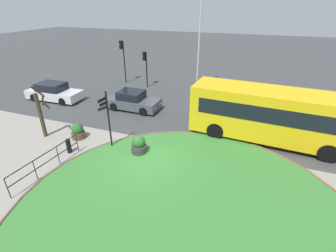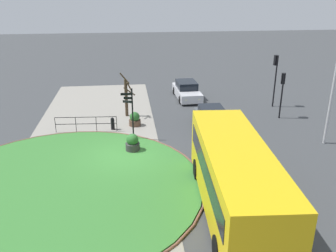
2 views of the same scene
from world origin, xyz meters
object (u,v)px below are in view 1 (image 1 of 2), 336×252
traffic_light_near (122,53)px  lamppost_tall (199,38)px  bus_yellow (272,115)px  car_near_lane (54,92)px  signpost_directional (107,116)px  street_tree_bare (41,113)px  traffic_light_far (145,61)px  car_far_lane (133,101)px  planter_near_signpost (139,146)px  bollard_foreground (69,146)px  planter_kerbside (78,132)px

traffic_light_near → lamppost_tall: size_ratio=0.47×
bus_yellow → car_near_lane: (-16.80, 0.87, -0.96)m
signpost_directional → car_near_lane: (-8.50, 4.91, -1.26)m
signpost_directional → car_near_lane: signpost_directional is taller
signpost_directional → street_tree_bare: size_ratio=0.99×
bus_yellow → traffic_light_far: 13.09m
traffic_light_far → car_far_lane: bearing=121.8°
signpost_directional → traffic_light_near: traffic_light_near is taller
car_far_lane → traffic_light_far: (-1.44, 5.43, 1.77)m
signpost_directional → planter_near_signpost: bearing=-0.5°
bollard_foreground → planter_near_signpost: planter_near_signpost is taller
car_near_lane → lamppost_tall: (10.48, 6.79, 3.93)m
signpost_directional → car_far_lane: signpost_directional is taller
lamppost_tall → signpost_directional: bearing=-99.6°
planter_near_signpost → planter_kerbside: bearing=176.4°
bollard_foreground → planter_kerbside: size_ratio=0.89×
car_near_lane → planter_near_signpost: car_near_lane is taller
car_near_lane → lamppost_tall: size_ratio=0.54×
street_tree_bare → traffic_light_far: bearing=82.0°
planter_kerbside → traffic_light_far: bearing=92.4°
bus_yellow → bollard_foreground: bearing=31.5°
bollard_foreground → car_far_lane: 6.69m
traffic_light_near → planter_near_signpost: bearing=113.6°
traffic_light_near → car_far_lane: bearing=115.6°
bollard_foreground → planter_near_signpost: bearing=19.0°
bollard_foreground → car_far_lane: bearing=86.4°
bollard_foreground → street_tree_bare: street_tree_bare is taller
planter_kerbside → car_near_lane: bearing=142.6°
lamppost_tall → bus_yellow: bearing=-50.5°
car_near_lane → planter_near_signpost: bearing=-27.7°
car_near_lane → car_far_lane: 7.11m
car_far_lane → traffic_light_near: bearing=125.2°
street_tree_bare → planter_kerbside: bearing=13.9°
traffic_light_far → planter_kerbside: size_ratio=3.36×
traffic_light_near → planter_near_signpost: size_ratio=3.74×
bollard_foreground → planter_near_signpost: 3.81m
bus_yellow → planter_kerbside: bearing=23.5°
traffic_light_far → planter_kerbside: traffic_light_far is taller
signpost_directional → traffic_light_near: (-5.50, 11.37, 1.05)m
signpost_directional → bollard_foreground: 2.66m
car_near_lane → traffic_light_near: bearing=62.9°
car_near_lane → planter_kerbside: bearing=-39.5°
signpost_directional → planter_near_signpost: signpost_directional is taller
car_far_lane → planter_near_signpost: size_ratio=3.67×
bollard_foreground → planter_kerbside: planter_kerbside is taller
car_near_lane → planter_near_signpost: size_ratio=4.25×
bus_yellow → planter_kerbside: 11.42m
bollard_foreground → signpost_directional: bearing=34.6°
bus_yellow → lamppost_tall: lamppost_tall is taller
bus_yellow → car_far_lane: bearing=-4.2°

